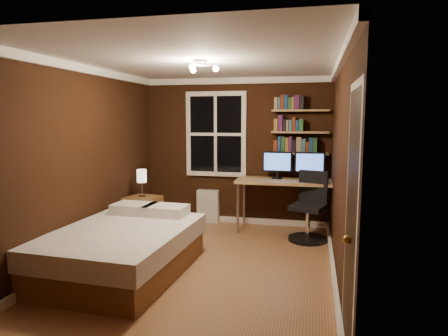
% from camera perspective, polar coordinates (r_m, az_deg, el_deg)
% --- Properties ---
extents(floor, '(4.20, 4.20, 0.00)m').
position_cam_1_polar(floor, '(5.17, -2.87, -13.63)').
color(floor, brown).
rests_on(floor, ground).
extents(wall_back, '(3.20, 0.04, 2.50)m').
position_cam_1_polar(wall_back, '(6.90, 1.75, 2.34)').
color(wall_back, black).
rests_on(wall_back, ground).
extents(wall_left, '(0.04, 4.20, 2.50)m').
position_cam_1_polar(wall_left, '(5.51, -19.20, 0.70)').
color(wall_left, black).
rests_on(wall_left, ground).
extents(wall_right, '(0.04, 4.20, 2.50)m').
position_cam_1_polar(wall_right, '(4.69, 16.20, -0.27)').
color(wall_right, black).
rests_on(wall_right, ground).
extents(ceiling, '(3.20, 4.20, 0.02)m').
position_cam_1_polar(ceiling, '(4.87, -3.06, 15.03)').
color(ceiling, white).
rests_on(ceiling, wall_back).
extents(window, '(1.06, 0.06, 1.46)m').
position_cam_1_polar(window, '(6.92, -1.15, 4.85)').
color(window, white).
rests_on(window, wall_back).
extents(door, '(0.03, 0.82, 2.05)m').
position_cam_1_polar(door, '(3.21, 17.52, -7.79)').
color(door, black).
rests_on(door, ground).
extents(door_knob, '(0.06, 0.06, 0.06)m').
position_cam_1_polar(door_knob, '(2.93, 17.20, -9.76)').
color(door_knob, '#C3893C').
rests_on(door_knob, door).
extents(ceiling_fixture, '(0.44, 0.44, 0.18)m').
position_cam_1_polar(ceiling_fixture, '(4.76, -3.39, 13.99)').
color(ceiling_fixture, beige).
rests_on(ceiling_fixture, ceiling).
extents(bookshelf_lower, '(0.92, 0.22, 0.03)m').
position_cam_1_polar(bookshelf_lower, '(6.66, 10.72, 2.04)').
color(bookshelf_lower, '#A68450').
rests_on(bookshelf_lower, wall_back).
extents(books_row_lower, '(0.66, 0.16, 0.23)m').
position_cam_1_polar(books_row_lower, '(6.65, 10.75, 3.16)').
color(books_row_lower, maroon).
rests_on(books_row_lower, bookshelf_lower).
extents(bookshelf_middle, '(0.92, 0.22, 0.03)m').
position_cam_1_polar(bookshelf_middle, '(6.63, 10.79, 5.05)').
color(bookshelf_middle, '#A68450').
rests_on(bookshelf_middle, wall_back).
extents(books_row_middle, '(0.48, 0.16, 0.23)m').
position_cam_1_polar(books_row_middle, '(6.63, 10.82, 6.17)').
color(books_row_middle, navy).
rests_on(books_row_middle, bookshelf_middle).
extents(bookshelf_upper, '(0.92, 0.22, 0.03)m').
position_cam_1_polar(bookshelf_upper, '(6.63, 10.87, 8.07)').
color(bookshelf_upper, '#A68450').
rests_on(bookshelf_upper, wall_back).
extents(books_row_upper, '(0.48, 0.16, 0.23)m').
position_cam_1_polar(books_row_upper, '(6.63, 10.89, 9.20)').
color(books_row_upper, '#24552B').
rests_on(books_row_upper, bookshelf_upper).
extents(bed, '(1.53, 2.06, 0.68)m').
position_cam_1_polar(bed, '(4.97, -14.20, -11.18)').
color(bed, brown).
rests_on(bed, ground).
extents(nightstand, '(0.55, 0.55, 0.60)m').
position_cam_1_polar(nightstand, '(6.46, -11.53, -6.69)').
color(nightstand, brown).
rests_on(nightstand, ground).
extents(bedside_lamp, '(0.15, 0.15, 0.43)m').
position_cam_1_polar(bedside_lamp, '(6.36, -11.65, -2.16)').
color(bedside_lamp, '#F3E1CA').
rests_on(bedside_lamp, nightstand).
extents(radiator, '(0.38, 0.13, 0.58)m').
position_cam_1_polar(radiator, '(7.05, -2.29, -5.48)').
color(radiator, silver).
rests_on(radiator, ground).
extents(desk, '(1.77, 0.67, 0.84)m').
position_cam_1_polar(desk, '(6.49, 9.69, -2.22)').
color(desk, '#A68450').
rests_on(desk, ground).
extents(monitor_left, '(0.48, 0.12, 0.45)m').
position_cam_1_polar(monitor_left, '(6.55, 7.60, 0.40)').
color(monitor_left, black).
rests_on(monitor_left, desk).
extents(monitor_right, '(0.48, 0.12, 0.45)m').
position_cam_1_polar(monitor_right, '(6.53, 12.13, 0.28)').
color(monitor_right, black).
rests_on(monitor_right, desk).
extents(desk_lamp, '(0.14, 0.32, 0.44)m').
position_cam_1_polar(desk_lamp, '(6.38, 17.23, -0.07)').
color(desk_lamp, silver).
rests_on(desk_lamp, desk).
extents(office_chair, '(0.59, 0.59, 1.04)m').
position_cam_1_polar(office_chair, '(6.16, 12.07, -6.43)').
color(office_chair, black).
rests_on(office_chair, ground).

